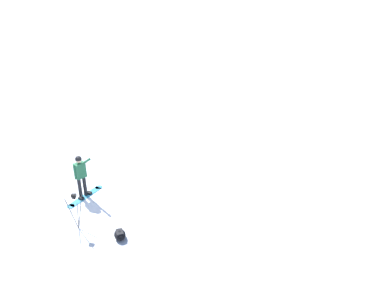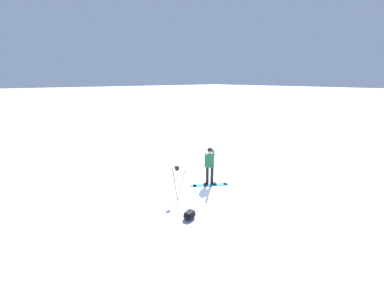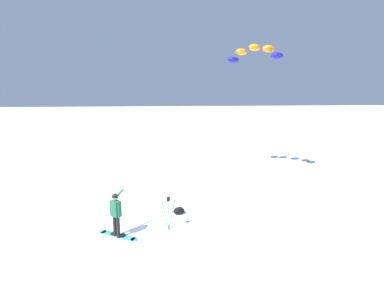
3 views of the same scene
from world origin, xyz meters
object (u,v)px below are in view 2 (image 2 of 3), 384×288
Objects in this scene: snowboard at (210,185)px; gear_bag_large at (190,215)px; snowboarder at (210,162)px; camera_tripod at (177,176)px.

snowboard is 3.13m from gear_bag_large.
snowboarder is 1.29× the size of camera_tripod.
gear_bag_large reaches higher than snowboard.
snowboarder reaches higher than gear_bag_large.
snowboard is 1.14× the size of camera_tripod.
snowboarder is 2.89× the size of gear_bag_large.
snowboard is at bearing -111.52° from snowboarder.
camera_tripod is at bearing -172.97° from snowboarder.
gear_bag_large is (-2.65, -1.76, -0.95)m from snowboarder.
camera_tripod is at bearing 68.60° from gear_bag_large.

